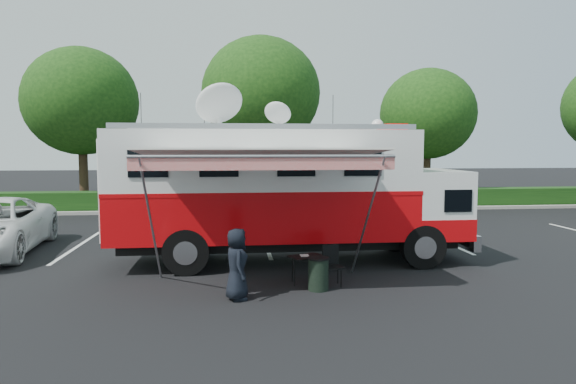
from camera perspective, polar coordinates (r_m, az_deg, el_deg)
ground_plane at (r=14.34m, az=0.23°, el=-7.76°), size 120.00×120.00×0.00m
back_border at (r=27.00m, az=-0.54°, el=8.90°), size 60.00×6.14×8.87m
stall_lines at (r=17.22m, az=-2.60°, el=-5.59°), size 24.12×5.50×0.01m
command_truck at (r=14.02m, az=-0.11°, el=0.15°), size 9.64×2.65×4.63m
awning at (r=11.16m, az=-2.97°, el=4.05°), size 5.26×2.71×3.18m
person at (r=10.98m, az=-5.67°, el=-11.79°), size 0.57×0.79×1.50m
folding_table at (r=12.01m, az=2.11°, el=-7.32°), size 0.92×0.81×0.65m
folding_chair at (r=11.97m, az=4.82°, el=-7.70°), size 0.56×0.59×0.92m
trash_bin at (r=11.53m, az=3.39°, el=-9.04°), size 0.49×0.49×0.74m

